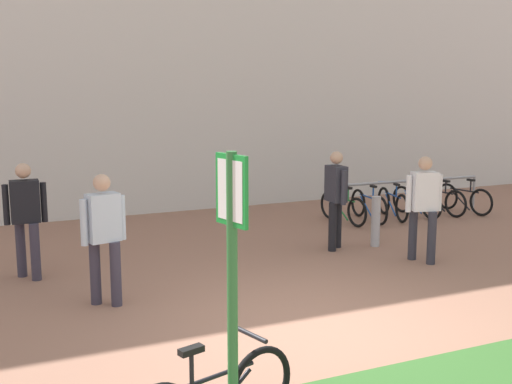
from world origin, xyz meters
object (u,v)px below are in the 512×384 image
object	(u,v)px
person_casual_tan	(104,231)
person_suited_dark	(336,194)
parking_sign_post	(232,262)
bollard_steel	(376,221)
person_suited_navy	(26,213)
bike_rack_cluster	(405,202)
person_shirt_blue	(424,202)

from	to	relation	value
person_casual_tan	person_suited_dark	size ratio (longest dim) A/B	1.00
parking_sign_post	bollard_steel	distance (m)	6.92
person_suited_navy	person_suited_dark	world-z (taller)	same
bike_rack_cluster	parking_sign_post	bearing A→B (deg)	-134.76
bollard_steel	bike_rack_cluster	bearing A→B (deg)	42.16
person_suited_navy	person_casual_tan	bearing A→B (deg)	-62.82
bollard_steel	parking_sign_post	bearing A→B (deg)	-133.52
person_casual_tan	person_suited_navy	bearing A→B (deg)	117.18
person_casual_tan	person_suited_navy	world-z (taller)	same
bollard_steel	person_suited_dark	size ratio (longest dim) A/B	0.52
parking_sign_post	bike_rack_cluster	size ratio (longest dim) A/B	0.63
bollard_steel	person_shirt_blue	bearing A→B (deg)	-84.89
parking_sign_post	person_suited_navy	world-z (taller)	parking_sign_post
parking_sign_post	bike_rack_cluster	distance (m)	9.65
person_suited_dark	person_casual_tan	bearing A→B (deg)	-163.39
bollard_steel	person_suited_navy	size ratio (longest dim) A/B	0.52
bike_rack_cluster	bollard_steel	size ratio (longest dim) A/B	4.18
bollard_steel	person_casual_tan	world-z (taller)	person_casual_tan
parking_sign_post	bike_rack_cluster	xyz separation A→B (m)	(6.74, 6.80, -1.19)
parking_sign_post	person_suited_navy	distance (m)	5.57
parking_sign_post	person_casual_tan	world-z (taller)	parking_sign_post
bike_rack_cluster	person_suited_dark	size ratio (longest dim) A/B	2.19
bike_rack_cluster	person_suited_dark	xyz separation A→B (m)	(-2.81, -1.74, 0.64)
bike_rack_cluster	bollard_steel	world-z (taller)	bollard_steel
parking_sign_post	person_suited_navy	xyz separation A→B (m)	(-1.09, 5.43, -0.56)
parking_sign_post	person_shirt_blue	world-z (taller)	parking_sign_post
parking_sign_post	person_shirt_blue	bearing A→B (deg)	38.34
bollard_steel	person_suited_navy	bearing A→B (deg)	175.29
bike_rack_cluster	person_suited_dark	bearing A→B (deg)	-148.24
bike_rack_cluster	person_casual_tan	xyz separation A→B (m)	(-7.00, -2.99, 0.64)
bollard_steel	person_suited_dark	world-z (taller)	person_suited_dark
parking_sign_post	bollard_steel	bearing A→B (deg)	46.48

